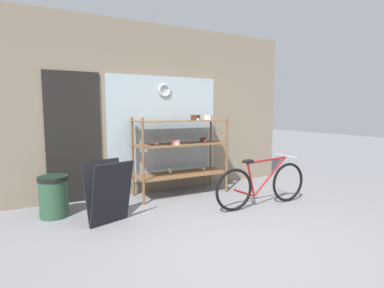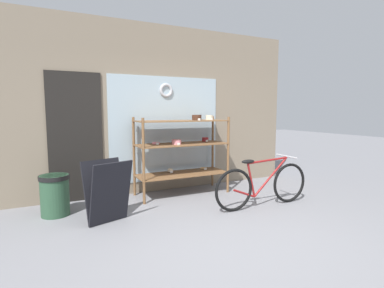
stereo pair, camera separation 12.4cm
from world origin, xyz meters
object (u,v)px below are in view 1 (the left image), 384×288
(display_case, at_px, (182,146))
(bicycle, at_px, (262,184))
(trash_bin, at_px, (54,194))
(sandwich_board, at_px, (108,192))

(display_case, height_order, bicycle, display_case)
(bicycle, xyz_separation_m, trash_bin, (-2.89, 1.00, -0.03))
(display_case, bearing_deg, sandwich_board, -150.63)
(sandwich_board, distance_m, trash_bin, 0.88)
(display_case, relative_size, bicycle, 0.95)
(sandwich_board, height_order, trash_bin, sandwich_board)
(display_case, xyz_separation_m, trash_bin, (-2.10, -0.22, -0.54))
(trash_bin, bearing_deg, display_case, 5.91)
(display_case, xyz_separation_m, sandwich_board, (-1.48, -0.83, -0.44))
(display_case, distance_m, trash_bin, 2.18)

